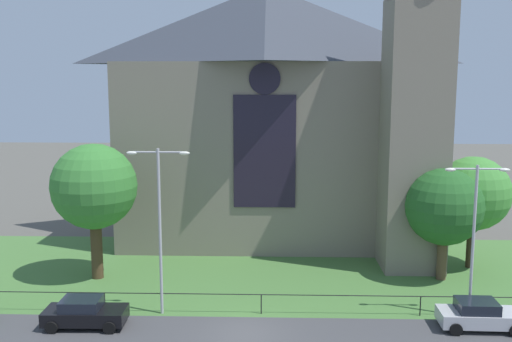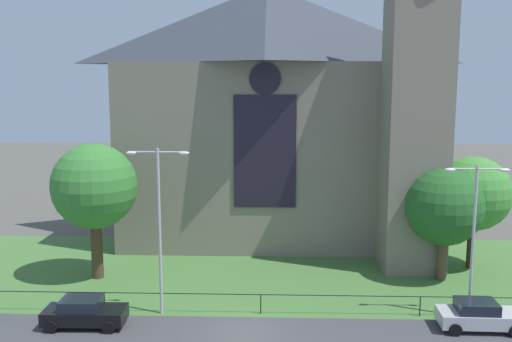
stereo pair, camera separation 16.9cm
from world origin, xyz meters
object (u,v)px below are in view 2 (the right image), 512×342
church_building (276,111)px  tree_left_near (94,187)px  parked_car_black (84,312)px  tree_right_far (474,194)px  streetlamp_far (474,222)px  streetlamp_near (159,212)px  parked_car_silver (479,315)px  tree_right_near (445,207)px

church_building → tree_left_near: bearing=-138.3°
parked_car_black → tree_right_far: bearing=23.2°
streetlamp_far → tree_right_far: bearing=71.8°
tree_right_far → streetlamp_near: bearing=-156.2°
tree_right_far → parked_car_black: 25.89m
streetlamp_far → parked_car_silver: size_ratio=1.97×
tree_left_near → church_building: bearing=41.7°
streetlamp_far → parked_car_silver: (0.02, -1.50, -4.55)m
tree_right_far → tree_right_near: 3.68m
tree_left_near → parked_car_black: 9.30m
tree_left_near → streetlamp_far: size_ratio=1.05×
tree_right_near → church_building: bearing=137.4°
tree_left_near → streetlamp_near: 7.77m
church_building → parked_car_silver: church_building is taller
tree_left_near → parked_car_black: bearing=-78.0°
streetlamp_far → parked_car_silver: 4.79m
parked_car_silver → tree_right_far: bearing=75.8°
tree_right_far → parked_car_silver: tree_right_far is taller
tree_right_far → parked_car_silver: size_ratio=1.81×
tree_right_far → streetlamp_near: size_ratio=0.84×
church_building → tree_right_far: 16.05m
church_building → tree_right_far: bearing=-28.7°
streetlamp_far → parked_car_silver: bearing=-89.4°
tree_right_near → parked_car_black: 22.46m
tree_right_far → parked_car_silver: bearing=-105.6°
streetlamp_near → parked_car_silver: (16.75, -1.50, -4.99)m
parked_car_black → parked_car_silver: same height
streetlamp_near → parked_car_silver: bearing=-5.1°
tree_left_near → streetlamp_near: (5.29, -5.68, -0.25)m
streetlamp_near → church_building: bearing=68.7°
tree_left_near → parked_car_silver: tree_left_near is taller
church_building → tree_right_far: (13.33, -7.31, -5.13)m
streetlamp_near → tree_left_near: bearing=133.0°
parked_car_silver → church_building: bearing=122.4°
parked_car_black → church_building: bearing=59.8°
tree_left_near → tree_right_near: bearing=1.1°
tree_right_near → parked_car_silver: size_ratio=1.71×
church_building → tree_right_far: size_ratio=3.39×
tree_right_far → church_building: bearing=151.3°
church_building → tree_left_near: size_ratio=2.96×
tree_left_near → parked_car_black: (1.59, -7.52, -5.25)m
church_building → tree_right_near: bearing=-42.6°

